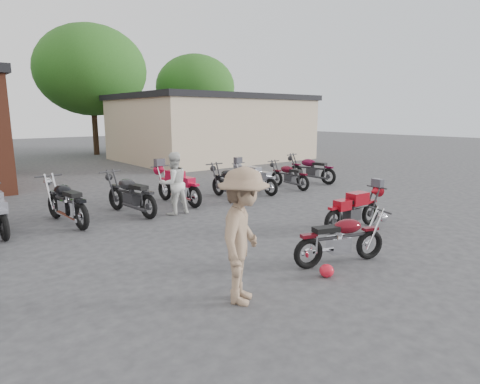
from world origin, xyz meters
TOP-DOWN VIEW (x-y plane):
  - ground at (0.00, 0.00)m, footprint 90.00×90.00m
  - stucco_building at (8.50, 15.00)m, footprint 10.00×8.00m
  - tree_2 at (4.00, 22.00)m, footprint 7.04×7.04m
  - tree_3 at (12.00, 22.00)m, footprint 6.08×6.08m
  - vintage_motorcycle at (0.22, -0.78)m, footprint 1.90×1.12m
  - sportbike at (2.30, 0.43)m, footprint 1.83×0.73m
  - helmet at (-0.48, -1.01)m, footprint 0.32×0.32m
  - person_light at (-0.25, 4.38)m, footprint 0.83×0.64m
  - person_tan at (-2.11, -0.80)m, footprint 1.45×1.36m
  - row_bike_2 at (-2.82, 5.19)m, footprint 0.94×2.21m
  - row_bike_3 at (-1.17, 5.11)m, footprint 1.03×2.20m
  - row_bike_4 at (0.49, 5.43)m, footprint 0.86×2.12m
  - row_bike_5 at (2.13, 4.96)m, footprint 0.75×2.05m
  - row_bike_6 at (3.41, 5.21)m, footprint 0.77×1.92m
  - row_bike_7 at (4.96, 5.10)m, footprint 0.60×1.81m
  - row_bike_8 at (6.56, 5.44)m, footprint 0.99×2.13m

SIDE VIEW (x-z plane):
  - ground at x=0.00m, z-range 0.00..0.00m
  - helmet at x=-0.48m, z-range 0.00..0.22m
  - sportbike at x=2.30m, z-range 0.00..1.04m
  - vintage_motorcycle at x=0.22m, z-range 0.00..1.05m
  - row_bike_7 at x=4.96m, z-range 0.00..1.05m
  - row_bike_6 at x=3.41m, z-range 0.00..1.09m
  - row_bike_5 at x=2.13m, z-range 0.00..1.18m
  - row_bike_8 at x=6.56m, z-range 0.00..1.19m
  - row_bike_4 at x=0.49m, z-range 0.00..1.20m
  - row_bike_3 at x=-1.17m, z-range 0.00..1.22m
  - row_bike_2 at x=-2.82m, z-range 0.00..1.24m
  - person_light at x=-0.25m, z-range 0.00..1.69m
  - person_tan at x=-2.11m, z-range 0.00..1.97m
  - stucco_building at x=8.50m, z-range 0.00..3.50m
  - tree_3 at x=12.00m, z-range 0.00..7.60m
  - tree_2 at x=4.00m, z-range 0.00..8.80m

